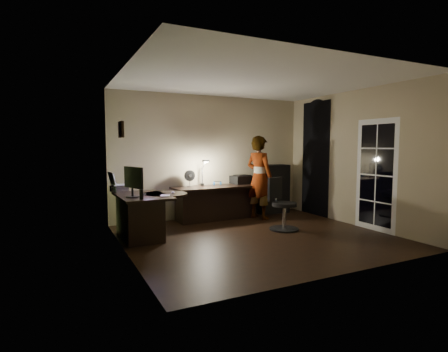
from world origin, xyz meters
name	(u,v)px	position (x,y,z in m)	size (l,w,h in m)	color
floor	(258,237)	(0.00, 0.00, -0.01)	(4.50, 4.00, 0.01)	black
ceiling	(259,80)	(0.00, 0.00, 2.71)	(4.50, 4.00, 0.01)	silver
wall_back	(211,157)	(0.00, 2.00, 1.35)	(4.50, 0.01, 2.70)	tan
wall_front	(346,166)	(0.00, -2.00, 1.35)	(4.50, 0.01, 2.70)	tan
wall_left	(125,163)	(-2.25, 0.00, 1.35)	(0.01, 4.00, 2.70)	tan
wall_right	(354,158)	(2.25, 0.00, 1.35)	(0.01, 4.00, 2.70)	tan
green_wall_overlay	(126,163)	(-2.24, 0.00, 1.35)	(0.00, 4.00, 2.70)	#4B622A
arched_doorway	(315,159)	(2.24, 1.15, 1.30)	(0.01, 0.90, 2.60)	black
french_door	(376,175)	(2.24, -0.55, 1.05)	(0.02, 0.92, 2.10)	white
framed_picture	(121,130)	(-2.22, 0.45, 1.85)	(0.04, 0.30, 0.25)	black
desk_left	(142,216)	(-1.83, 0.84, 0.38)	(0.81, 1.31, 0.76)	black
desk_right	(218,203)	(-0.02, 1.63, 0.37)	(1.96, 0.68, 0.73)	black
cabinet	(272,189)	(1.49, 1.78, 0.57)	(0.76, 0.38, 1.15)	black
laptop_stand	(119,188)	(-2.11, 1.45, 0.81)	(0.26, 0.22, 0.11)	silver
laptop	(121,179)	(-2.07, 1.45, 1.00)	(0.35, 0.33, 0.24)	silver
monitor	(132,186)	(-2.03, 0.62, 0.94)	(0.11, 0.55, 0.36)	black
mouse	(173,192)	(-1.29, 0.76, 0.78)	(0.06, 0.09, 0.04)	silver
phone	(144,194)	(-1.80, 0.82, 0.76)	(0.07, 0.13, 0.01)	black
pen	(163,195)	(-1.53, 0.60, 0.76)	(0.01, 0.12, 0.01)	black
speaker	(141,194)	(-1.96, 0.30, 0.84)	(0.06, 0.06, 0.16)	black
notepad	(165,196)	(-1.52, 0.50, 0.76)	(0.15, 0.21, 0.01)	silver
desk_fan	(190,179)	(-0.61, 1.78, 0.91)	(0.23, 0.13, 0.36)	black
headphones	(217,183)	(0.06, 1.82, 0.77)	(0.20, 0.09, 0.10)	#154E90
printer	(242,179)	(0.68, 1.80, 0.83)	(0.47, 0.37, 0.21)	black
desk_lamp	(202,172)	(-0.30, 1.82, 1.03)	(0.15, 0.27, 0.60)	black
office_chair	(284,204)	(0.73, 0.24, 0.50)	(0.55, 0.55, 0.99)	black
person	(259,177)	(0.85, 1.33, 0.91)	(0.65, 0.43, 1.81)	#D8A88C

